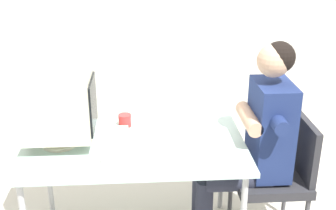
# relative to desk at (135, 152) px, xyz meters

# --- Properties ---
(desk) EXTENTS (1.34, 0.78, 0.71)m
(desk) POSITION_rel_desk_xyz_m (0.00, 0.00, 0.00)
(desk) COLOR #B7B7BC
(desk) RESTS_ON ground_plane
(crt_monitor) EXTENTS (0.42, 0.36, 0.44)m
(crt_monitor) POSITION_rel_desk_xyz_m (-0.44, 0.03, 0.30)
(crt_monitor) COLOR beige
(crt_monitor) RESTS_ON desk
(keyboard) EXTENTS (0.15, 0.45, 0.03)m
(keyboard) POSITION_rel_desk_xyz_m (-0.11, -0.00, 0.07)
(keyboard) COLOR beige
(keyboard) RESTS_ON desk
(office_chair) EXTENTS (0.45, 0.45, 0.83)m
(office_chair) POSITION_rel_desk_xyz_m (0.92, 0.01, -0.18)
(office_chair) COLOR #4C4C51
(office_chair) RESTS_ON ground_plane
(person_seated) EXTENTS (0.70, 0.54, 1.33)m
(person_seated) POSITION_rel_desk_xyz_m (0.73, 0.01, 0.05)
(person_seated) COLOR navy
(person_seated) RESTS_ON ground_plane
(desk_mug) EXTENTS (0.08, 0.09, 0.08)m
(desk_mug) POSITION_rel_desk_xyz_m (-0.06, 0.26, 0.09)
(desk_mug) COLOR red
(desk_mug) RESTS_ON desk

